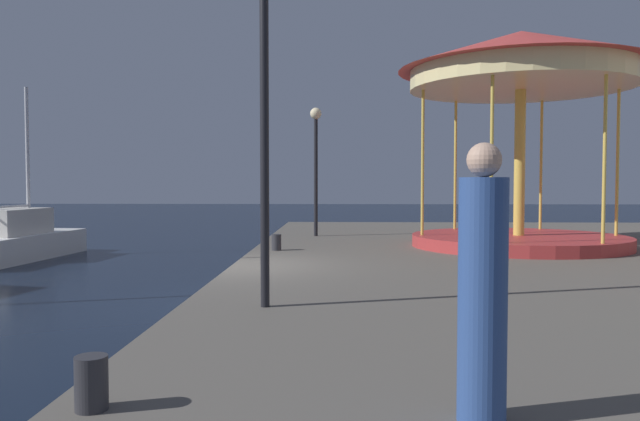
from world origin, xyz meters
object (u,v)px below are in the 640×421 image
at_px(lamp_post_near_edge, 264,69).
at_px(bollard_south, 91,383).
at_px(lamp_post_mid_promenade, 316,148).
at_px(person_near_carousel, 483,291).
at_px(sailboat_white, 11,241).
at_px(bollard_center, 276,242).
at_px(carousel, 521,85).

height_order(lamp_post_near_edge, bollard_south, lamp_post_near_edge).
relative_size(lamp_post_mid_promenade, person_near_carousel, 2.07).
distance_m(sailboat_white, bollard_center, 9.90).
height_order(sailboat_white, bollard_center, sailboat_white).
height_order(sailboat_white, lamp_post_mid_promenade, sailboat_white).
bearing_deg(bollard_center, carousel, 9.86).
height_order(lamp_post_near_edge, bollard_center, lamp_post_near_edge).
relative_size(carousel, lamp_post_near_edge, 1.35).
bearing_deg(lamp_post_near_edge, lamp_post_mid_promenade, 88.68).
bearing_deg(person_near_carousel, lamp_post_mid_promenade, 96.58).
xyz_separation_m(bollard_south, person_near_carousel, (2.81, -0.12, 0.72)).
bearing_deg(person_near_carousel, lamp_post_near_edge, 116.93).
xyz_separation_m(carousel, lamp_post_near_edge, (-5.69, -8.03, -1.02)).
relative_size(carousel, lamp_post_mid_promenade, 1.57).
distance_m(sailboat_white, lamp_post_near_edge, 15.03).
distance_m(sailboat_white, lamp_post_mid_promenade, 10.21).
bearing_deg(sailboat_white, person_near_carousel, -52.62).
relative_size(sailboat_white, lamp_post_near_edge, 1.25).
xyz_separation_m(lamp_post_near_edge, bollard_south, (-0.82, -3.81, -2.98)).
distance_m(sailboat_white, person_near_carousel, 18.99).
relative_size(lamp_post_mid_promenade, bollard_center, 10.05).
height_order(sailboat_white, person_near_carousel, sailboat_white).
height_order(carousel, lamp_post_mid_promenade, carousel).
height_order(sailboat_white, lamp_post_near_edge, sailboat_white).
height_order(lamp_post_near_edge, lamp_post_mid_promenade, lamp_post_near_edge).
relative_size(lamp_post_near_edge, lamp_post_mid_promenade, 1.17).
xyz_separation_m(sailboat_white, carousel, (15.20, -3.11, 4.38)).
relative_size(lamp_post_near_edge, bollard_south, 11.75).
xyz_separation_m(sailboat_white, bollard_south, (8.70, -14.94, 0.38)).
bearing_deg(bollard_center, lamp_post_near_edge, -85.40).
distance_m(bollard_center, person_near_carousel, 11.18).
distance_m(lamp_post_mid_promenade, bollard_south, 15.20).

